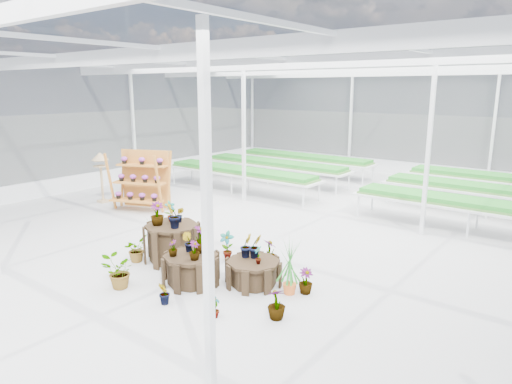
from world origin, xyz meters
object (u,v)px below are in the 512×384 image
Objects in this scene: plinth_tall at (172,243)px; plinth_low at (253,272)px; shelf_rack at (140,181)px; bird_table at (101,177)px; plinth_mid at (191,269)px.

plinth_tall is 2.21m from plinth_low.
bird_table is at bearing 163.16° from shelf_rack.
plinth_tall reaches higher than plinth_mid.
shelf_rack is (-4.07, 2.36, 0.51)m from plinth_tall.
plinth_mid is 1.02× the size of plinth_low.
bird_table is at bearing 158.53° from plinth_mid.
plinth_mid is at bearing -38.81° from bird_table.
bird_table is (-5.85, 2.17, 0.43)m from plinth_tall.
plinth_low is at bearing 2.60° from plinth_tall.
plinth_low is 8.34m from bird_table.
plinth_mid is 6.07m from shelf_rack.
plinth_low is at bearing -31.78° from bird_table.
plinth_mid is at bearing -145.01° from plinth_low.
plinth_mid is at bearing -51.99° from shelf_rack.
plinth_tall is at bearing -52.77° from shelf_rack.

